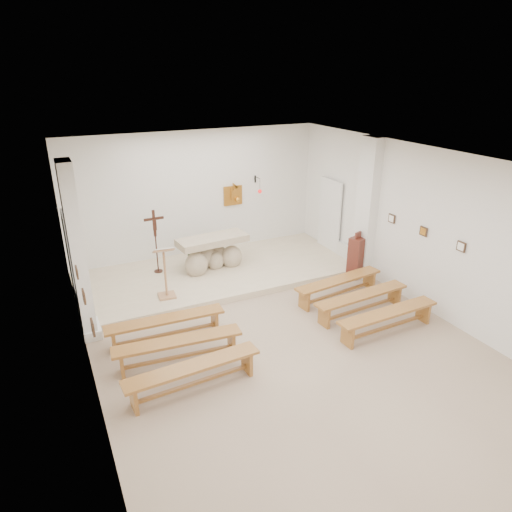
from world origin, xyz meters
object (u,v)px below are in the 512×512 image
bench_left_third (193,371)px  crucifix_stand (155,237)px  bench_right_third (388,317)px  altar (212,255)px  bench_left_front (166,324)px  bench_right_front (339,284)px  bench_left_second (178,345)px  lectern (165,272)px  bench_right_second (362,299)px  donation_pedestal (356,257)px

bench_left_third → crucifix_stand: bearing=79.2°
bench_left_third → bench_right_third: same height
altar → bench_right_third: (2.12, -4.27, -0.14)m
bench_right_third → bench_left_front: bearing=155.7°
bench_left_front → bench_right_front: size_ratio=1.00×
bench_left_second → bench_left_third: bearing=-84.4°
lectern → bench_left_front: lectern is taller
lectern → bench_left_third: (-0.44, -3.18, -0.40)m
bench_right_second → crucifix_stand: bearing=128.5°
bench_right_front → bench_right_second: (0.00, -0.84, 0.00)m
bench_right_front → bench_right_second: same height
crucifix_stand → altar: bearing=-18.2°
bench_left_second → bench_right_third: bearing=-6.1°
bench_left_front → bench_left_second: same height
bench_left_front → bench_left_third: same height
donation_pedestal → bench_left_third: bearing=-173.1°
donation_pedestal → bench_right_front: 1.32m
lectern → bench_right_second: lectern is taller
lectern → bench_right_front: (3.64, -1.50, -0.40)m
lectern → bench_left_front: size_ratio=0.54×
altar → crucifix_stand: crucifix_stand is taller
bench_left_front → bench_right_front: same height
lectern → bench_right_front: bearing=-16.2°
lectern → bench_left_third: 3.24m
bench_right_second → bench_right_front: bearing=86.1°
crucifix_stand → donation_pedestal: bearing=-28.9°
bench_left_second → bench_left_third: size_ratio=1.00×
bench_right_front → bench_left_third: same height
bench_right_front → bench_left_third: size_ratio=1.00×
bench_right_front → bench_left_second: same height
bench_left_second → bench_right_third: same height
crucifix_stand → bench_right_third: bearing=-56.4°
bench_left_third → bench_left_second: bearing=86.7°
lectern → crucifix_stand: (0.18, 1.45, 0.33)m
donation_pedestal → bench_right_front: (-1.06, -0.77, -0.17)m
bench_left_front → bench_left_third: (0.00, -1.68, 0.00)m
lectern → donation_pedestal: size_ratio=1.02×
lectern → bench_left_second: lectern is taller
altar → bench_right_front: altar is taller
donation_pedestal → bench_right_third: bearing=-132.1°
bench_left_front → bench_left_second: size_ratio=1.00×
donation_pedestal → bench_left_front: 5.20m
bench_right_third → altar: bearing=114.5°
donation_pedestal → crucifix_stand: bearing=135.6°
altar → lectern: size_ratio=1.48×
crucifix_stand → donation_pedestal: size_ratio=1.33×
altar → bench_left_front: size_ratio=0.80×
bench_left_second → donation_pedestal: bearing=22.9°
donation_pedestal → bench_left_third: size_ratio=0.53×
altar → bench_left_third: bearing=-119.7°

